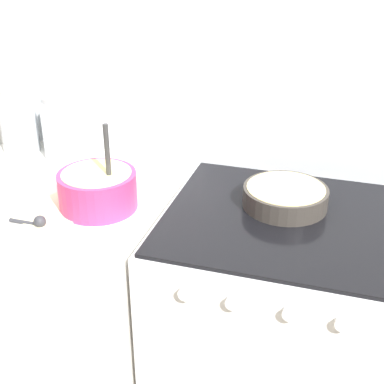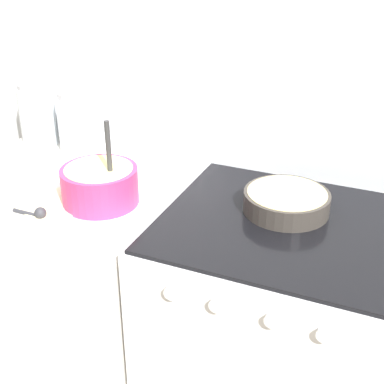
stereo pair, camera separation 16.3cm
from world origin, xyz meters
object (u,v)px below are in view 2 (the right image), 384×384
object	(u,v)px
stove	(272,339)
storage_jar_left	(38,118)
baking_pan	(286,201)
mixing_bowl	(100,183)
storage_jar_middle	(81,126)

from	to	relation	value
stove	storage_jar_left	bearing A→B (deg)	167.78
stove	baking_pan	size ratio (longest dim) A/B	3.45
mixing_bowl	storage_jar_left	size ratio (longest dim) A/B	1.12
storage_jar_left	storage_jar_middle	bearing A→B (deg)	0.00
mixing_bowl	baking_pan	size ratio (longest dim) A/B	1.06
mixing_bowl	storage_jar_middle	size ratio (longest dim) A/B	1.16
storage_jar_left	storage_jar_middle	world-z (taller)	storage_jar_left
storage_jar_middle	stove	bearing A→B (deg)	-14.98
stove	baking_pan	distance (m)	0.49
stove	baking_pan	bearing A→B (deg)	96.43
mixing_bowl	storage_jar_middle	bearing A→B (deg)	131.07
mixing_bowl	stove	bearing A→B (deg)	10.61
stove	mixing_bowl	size ratio (longest dim) A/B	3.27
storage_jar_middle	baking_pan	bearing A→B (deg)	-10.48
stove	baking_pan	xyz separation A→B (m)	(-0.01, 0.07, 0.48)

